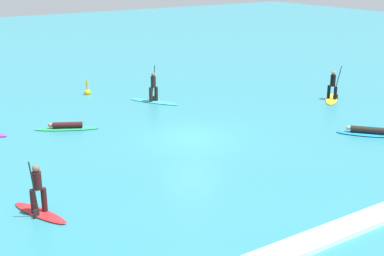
% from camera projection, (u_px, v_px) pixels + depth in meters
% --- Properties ---
extents(ground_plane, '(120.00, 120.00, 0.00)m').
position_uv_depth(ground_plane, '(192.00, 138.00, 25.58)').
color(ground_plane, teal).
rests_on(ground_plane, ground).
extents(surfer_on_red_board, '(1.35, 2.60, 2.00)m').
position_uv_depth(surfer_on_red_board, '(39.00, 200.00, 17.87)').
color(surfer_on_red_board, red).
rests_on(surfer_on_red_board, ground_plane).
extents(surfer_on_yellow_board, '(2.55, 2.27, 2.07)m').
position_uv_depth(surfer_on_yellow_board, '(332.00, 92.00, 32.38)').
color(surfer_on_yellow_board, yellow).
rests_on(surfer_on_yellow_board, ground_plane).
extents(surfer_on_blue_board, '(2.38, 2.63, 0.41)m').
position_uv_depth(surfer_on_blue_board, '(367.00, 132.00, 26.03)').
color(surfer_on_blue_board, '#1E8CD1').
rests_on(surfer_on_blue_board, ground_plane).
extents(surfer_on_green_board, '(3.02, 2.06, 0.37)m').
position_uv_depth(surfer_on_green_board, '(66.00, 127.00, 26.85)').
color(surfer_on_green_board, '#23B266').
rests_on(surfer_on_green_board, ground_plane).
extents(surfer_on_teal_board, '(2.08, 3.09, 2.13)m').
position_uv_depth(surfer_on_teal_board, '(154.00, 95.00, 31.81)').
color(surfer_on_teal_board, '#33C6CC').
rests_on(surfer_on_teal_board, ground_plane).
extents(marker_buoy, '(0.41, 0.41, 1.00)m').
position_uv_depth(marker_buoy, '(87.00, 92.00, 33.72)').
color(marker_buoy, yellow).
rests_on(marker_buoy, ground_plane).
extents(wave_crest, '(19.44, 0.90, 0.18)m').
position_uv_depth(wave_crest, '(370.00, 219.00, 17.51)').
color(wave_crest, white).
rests_on(wave_crest, ground_plane).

